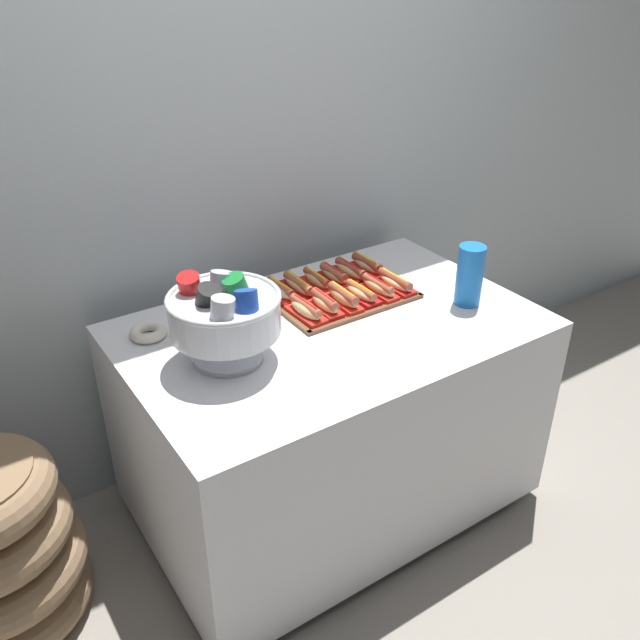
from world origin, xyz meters
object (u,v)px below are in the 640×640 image
Objects in this scene: hot_dog_6 at (280,291)px; buffet_table at (330,413)px; hot_dog_10 at (351,271)px; hot_dog_8 at (317,281)px; hot_dog_5 at (395,283)px; hot_dog_1 at (325,304)px; hot_dog_7 at (299,286)px; hot_dog_2 at (343,298)px; punch_bowl at (225,314)px; cup_stack at (470,275)px; hot_dog_0 at (306,310)px; serving_tray at (338,294)px; hot_dog_11 at (367,266)px; donut at (148,332)px; hot_dog_9 at (334,276)px; hot_dog_3 at (361,294)px; hot_dog_4 at (378,288)px.

buffet_table is at bearing -78.29° from hot_dog_6.
hot_dog_8 is at bearing 179.91° from hot_dog_10.
hot_dog_6 is (-0.05, 0.24, 0.40)m from buffet_table.
hot_dog_8 reaches higher than hot_dog_5.
hot_dog_1 reaches higher than hot_dog_8.
buffet_table is 0.46m from hot_dog_7.
hot_dog_2 is 0.50m from punch_bowl.
cup_stack is (0.48, -0.14, 0.47)m from buffet_table.
buffet_table is 8.03× the size of hot_dog_0.
hot_dog_7 is 0.86× the size of cup_stack.
serving_tray is 2.62× the size of hot_dog_7.
hot_dog_8 is 0.95× the size of hot_dog_11.
hot_dog_8 reaches higher than donut.
hot_dog_9 is (0.15, 0.16, -0.00)m from hot_dog_1.
buffet_table is 0.41m from hot_dog_1.
donut is at bearing 178.33° from hot_dog_8.
serving_tray is (0.14, 0.15, 0.37)m from buffet_table.
cup_stack reaches higher than hot_dog_10.
hot_dog_3 reaches higher than serving_tray.
hot_dog_3 is at bearing -36.35° from hot_dog_6.
hot_dog_11 is at bearing -0.09° from hot_dog_9.
donut is (-0.78, 0.02, -0.02)m from hot_dog_10.
hot_dog_4 is 0.17m from hot_dog_10.
buffet_table is 7.90× the size of hot_dog_2.
hot_dog_9 reaches higher than hot_dog_4.
hot_dog_10 is 0.68m from punch_bowl.
hot_dog_6 is at bearing -2.16° from donut.
hot_dog_0 reaches higher than hot_dog_7.
hot_dog_8 is 0.63m from donut.
hot_dog_11 is (0.08, 0.16, 0.00)m from hot_dog_4.
hot_dog_5 is (0.15, -0.00, 0.00)m from hot_dog_3.
hot_dog_11 reaches higher than hot_dog_4.
buffet_table is at bearing -109.64° from hot_dog_1.
hot_dog_6 is at bearing 179.91° from hot_dog_10.
hot_dog_4 reaches higher than serving_tray.
hot_dog_0 is at bearing 13.27° from punch_bowl.
hot_dog_5 is at bearing 6.21° from punch_bowl.
donut is (-0.63, 0.02, -0.02)m from hot_dog_8.
hot_dog_5 is 1.13× the size of hot_dog_8.
hot_dog_7 is 0.30m from hot_dog_11.
donut is (-0.52, 0.25, 0.38)m from buffet_table.
hot_dog_4 and hot_dog_7 have the same top height.
hot_dog_3 is 0.15m from hot_dog_5.
hot_dog_0 is at bearing -156.34° from serving_tray.
serving_tray reaches higher than buffet_table.
hot_dog_8 is at bearing 114.35° from serving_tray.
hot_dog_1 is 0.43m from punch_bowl.
hot_dog_4 and hot_dog_8 have the same top height.
punch_bowl is (-0.40, -0.08, 0.12)m from hot_dog_1.
punch_bowl is at bearing -169.16° from hot_dog_1.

